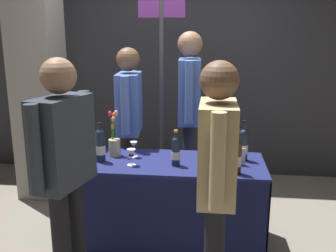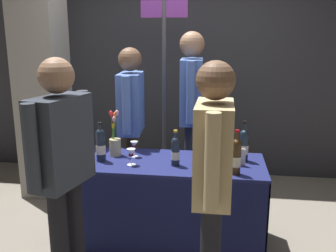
{
  "view_description": "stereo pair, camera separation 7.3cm",
  "coord_description": "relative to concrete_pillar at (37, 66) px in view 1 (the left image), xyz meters",
  "views": [
    {
      "loc": [
        0.33,
        -2.9,
        1.74
      ],
      "look_at": [
        0.0,
        0.0,
        1.03
      ],
      "focal_mm": 39.94,
      "sensor_mm": 36.0,
      "label": 1
    },
    {
      "loc": [
        0.4,
        -2.89,
        1.74
      ],
      "look_at": [
        0.0,
        0.0,
        1.03
      ],
      "focal_mm": 39.94,
      "sensor_mm": 36.0,
      "label": 2
    }
  ],
  "objects": [
    {
      "name": "ground_plane",
      "position": [
        1.48,
        -0.88,
        -1.43
      ],
      "size": [
        12.0,
        12.0,
        0.0
      ],
      "primitive_type": "plane",
      "color": "gray"
    },
    {
      "name": "back_partition",
      "position": [
        1.48,
        0.91,
        0.11
      ],
      "size": [
        7.26,
        0.12,
        3.07
      ],
      "primitive_type": "cube",
      "color": "#2D2D33",
      "rests_on": "ground_plane"
    },
    {
      "name": "concrete_pillar",
      "position": [
        0.0,
        0.0,
        0.0
      ],
      "size": [
        0.47,
        0.47,
        2.85
      ],
      "primitive_type": "cube",
      "color": "gray",
      "rests_on": "ground_plane"
    },
    {
      "name": "tasting_table",
      "position": [
        1.48,
        -0.88,
        -0.93
      ],
      "size": [
        1.58,
        0.65,
        0.73
      ],
      "color": "#191E51",
      "rests_on": "ground_plane"
    },
    {
      "name": "featured_wine_bottle",
      "position": [
        1.56,
        -0.97,
        -0.58
      ],
      "size": [
        0.07,
        0.07,
        0.29
      ],
      "color": "#192333",
      "rests_on": "tasting_table"
    },
    {
      "name": "display_bottle_0",
      "position": [
        2.02,
        -1.1,
        -0.56
      ],
      "size": [
        0.07,
        0.07,
        0.34
      ],
      "color": "#38230F",
      "rests_on": "tasting_table"
    },
    {
      "name": "display_bottle_1",
      "position": [
        0.93,
        -0.94,
        -0.56
      ],
      "size": [
        0.08,
        0.08,
        0.33
      ],
      "color": "#192333",
      "rests_on": "tasting_table"
    },
    {
      "name": "display_bottle_2",
      "position": [
        2.1,
        -0.78,
        -0.56
      ],
      "size": [
        0.07,
        0.07,
        0.34
      ],
      "color": "#192333",
      "rests_on": "tasting_table"
    },
    {
      "name": "display_bottle_3",
      "position": [
        1.78,
        -0.82,
        -0.57
      ],
      "size": [
        0.07,
        0.07,
        0.32
      ],
      "color": "black",
      "rests_on": "tasting_table"
    },
    {
      "name": "display_bottle_4",
      "position": [
        1.81,
        -1.06,
        -0.55
      ],
      "size": [
        0.08,
        0.08,
        0.33
      ],
      "color": "black",
      "rests_on": "tasting_table"
    },
    {
      "name": "wine_glass_near_vendor",
      "position": [
        1.18,
        -0.8,
        -0.6
      ],
      "size": [
        0.06,
        0.06,
        0.14
      ],
      "color": "silver",
      "rests_on": "tasting_table"
    },
    {
      "name": "wine_glass_mid",
      "position": [
        1.2,
        -1.01,
        -0.6
      ],
      "size": [
        0.07,
        0.07,
        0.13
      ],
      "color": "silver",
      "rests_on": "tasting_table"
    },
    {
      "name": "flower_vase",
      "position": [
        1.01,
        -0.78,
        -0.58
      ],
      "size": [
        0.11,
        0.11,
        0.4
      ],
      "color": "tan",
      "rests_on": "tasting_table"
    },
    {
      "name": "brochure_stand",
      "position": [
        2.02,
        -0.9,
        -0.63
      ],
      "size": [
        0.17,
        0.05,
        0.14
      ],
      "primitive_type": "cube",
      "rotation": [
        -0.13,
        0.0,
        2.99
      ],
      "color": "silver",
      "rests_on": "tasting_table"
    },
    {
      "name": "vendor_presenter",
      "position": [
        1.61,
        -0.1,
        -0.34
      ],
      "size": [
        0.24,
        0.64,
        1.78
      ],
      "rotation": [
        0.0,
        0.0,
        -1.52
      ],
      "color": "#2D3347",
      "rests_on": "ground_plane"
    },
    {
      "name": "vendor_assistant",
      "position": [
        1.04,
        -0.29,
        -0.44
      ],
      "size": [
        0.25,
        0.63,
        1.63
      ],
      "rotation": [
        0.0,
        0.0,
        -1.49
      ],
      "color": "#4C4233",
      "rests_on": "ground_plane"
    },
    {
      "name": "taster_foreground_right",
      "position": [
        0.91,
        -1.63,
        -0.46
      ],
      "size": [
        0.31,
        0.59,
        1.61
      ],
      "rotation": [
        0.0,
        0.0,
        1.33
      ],
      "color": "black",
      "rests_on": "ground_plane"
    },
    {
      "name": "taster_foreground_left",
      "position": [
        1.86,
        -1.71,
        -0.46
      ],
      "size": [
        0.22,
        0.59,
        1.61
      ],
      "rotation": [
        0.0,
        0.0,
        1.56
      ],
      "color": "black",
      "rests_on": "ground_plane"
    },
    {
      "name": "booth_signpost",
      "position": [
        1.29,
        0.19,
        -0.13
      ],
      "size": [
        0.49,
        0.04,
        2.12
      ],
      "color": "#47474C",
      "rests_on": "ground_plane"
    }
  ]
}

